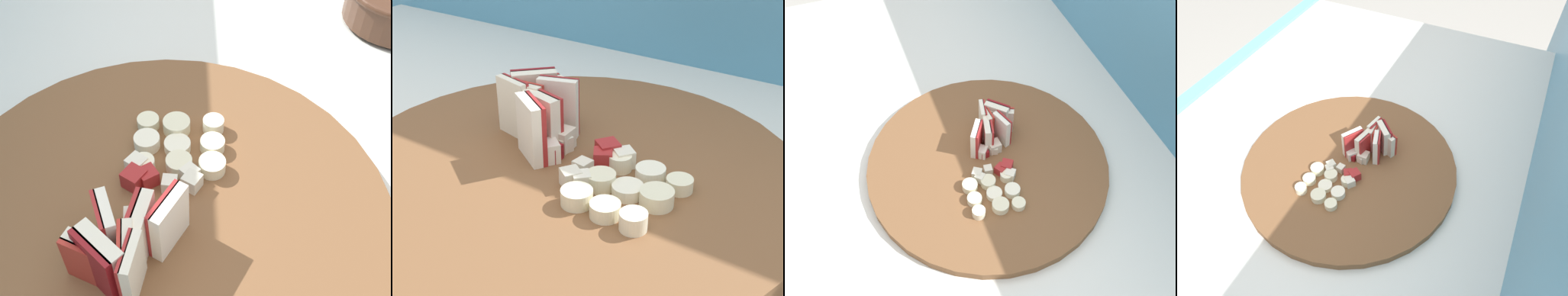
{
  "view_description": "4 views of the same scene",
  "coord_description": "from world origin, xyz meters",
  "views": [
    {
      "loc": [
        -0.38,
        0.05,
        1.3
      ],
      "look_at": [
        -0.06,
        0.04,
        0.94
      ],
      "focal_mm": 46.6,
      "sensor_mm": 36.0,
      "label": 1
    },
    {
      "loc": [
        0.17,
        -0.29,
        1.17
      ],
      "look_at": [
        -0.06,
        0.05,
        0.94
      ],
      "focal_mm": 50.89,
      "sensor_mm": 36.0,
      "label": 2
    },
    {
      "loc": [
        0.4,
        -0.12,
        1.6
      ],
      "look_at": [
        -0.12,
        0.07,
        0.92
      ],
      "focal_mm": 43.5,
      "sensor_mm": 36.0,
      "label": 3
    },
    {
      "loc": [
        0.33,
        0.33,
        1.49
      ],
      "look_at": [
        -0.14,
        0.11,
        0.93
      ],
      "focal_mm": 33.44,
      "sensor_mm": 36.0,
      "label": 4
    }
  ],
  "objects": [
    {
      "name": "tiled_countertop",
      "position": [
        0.0,
        -0.0,
        0.44
      ],
      "size": [
        1.53,
        0.86,
        0.89
      ],
      "color": "silver",
      "rests_on": "ground"
    },
    {
      "name": "apple_wedge_fan",
      "position": [
        -0.16,
        0.11,
        0.93
      ],
      "size": [
        0.09,
        0.11,
        0.06
      ],
      "color": "#A32323",
      "rests_on": "cutting_board"
    },
    {
      "name": "banana_slice_rows",
      "position": [
        -0.03,
        0.06,
        0.9
      ],
      "size": [
        0.09,
        0.1,
        0.02
      ],
      "color": "beige",
      "rests_on": "cutting_board"
    },
    {
      "name": "cutting_board",
      "position": [
        -0.1,
        0.08,
        0.89
      ],
      "size": [
        0.45,
        0.45,
        0.02
      ],
      "primitive_type": "cylinder",
      "color": "brown",
      "rests_on": "tiled_countertop"
    },
    {
      "name": "apple_dice_pile",
      "position": [
        -0.09,
        0.09,
        0.91
      ],
      "size": [
        0.09,
        0.08,
        0.02
      ],
      "color": "maroon",
      "rests_on": "cutting_board"
    }
  ]
}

